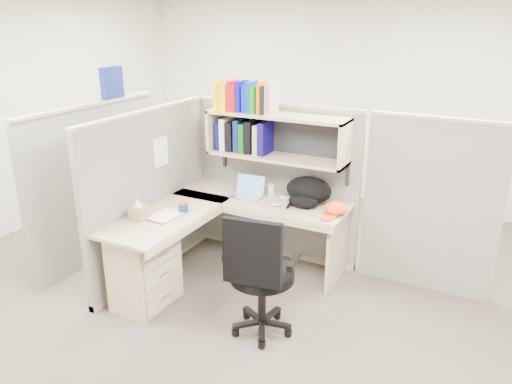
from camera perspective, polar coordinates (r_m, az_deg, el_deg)
The scene contains 14 objects.
ground at distance 4.79m, azimuth -2.64°, elevation -11.11°, with size 6.00×6.00×0.00m, color #36312A.
room_shell at distance 4.20m, azimuth -2.98°, elevation 8.26°, with size 6.00×6.00×6.00m.
cubicle at distance 4.94m, azimuth -3.85°, elevation 1.44°, with size 3.79×1.84×1.95m.
desk at distance 4.57m, azimuth -9.00°, elevation -6.67°, with size 1.74×1.75×0.73m.
laptop at distance 4.91m, azimuth -1.14°, elevation 0.51°, with size 0.30×0.30×0.21m, color #B9B9BE, non-canonical shape.
backpack at distance 4.74m, azimuth 5.77°, elevation 0.00°, with size 0.45×0.34×0.26m, color black, non-canonical shape.
orange_cap at distance 4.58m, azimuth 9.13°, elevation -1.86°, with size 0.21×0.24×0.11m, color #DC4813, non-canonical shape.
snack_canister at distance 4.64m, azimuth -8.32°, elevation -1.62°, with size 0.10×0.10×0.10m.
tissue_box at distance 4.52m, azimuth -13.33°, elevation -1.90°, with size 0.13×0.13×0.20m, color #997656, non-canonical shape.
mouse at distance 4.73m, azimuth 2.32°, elevation -1.42°, with size 0.09×0.06×0.03m, color #93A3D0.
paper_cup at distance 5.03m, azimuth 1.71°, elevation 0.32°, with size 0.07×0.07×0.10m, color white.
book_stack at distance 5.01m, azimuth 4.05°, elevation 0.16°, with size 0.16×0.21×0.10m, color gray, non-canonical shape.
loose_paper at distance 4.59m, azimuth -10.34°, elevation -2.63°, with size 0.23×0.30×0.00m, color silver, non-canonical shape.
task_chair at distance 3.99m, azimuth 0.47°, elevation -11.52°, with size 0.59×0.55×1.08m.
Camera 1 is at (2.10, -3.54, 2.45)m, focal length 35.00 mm.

